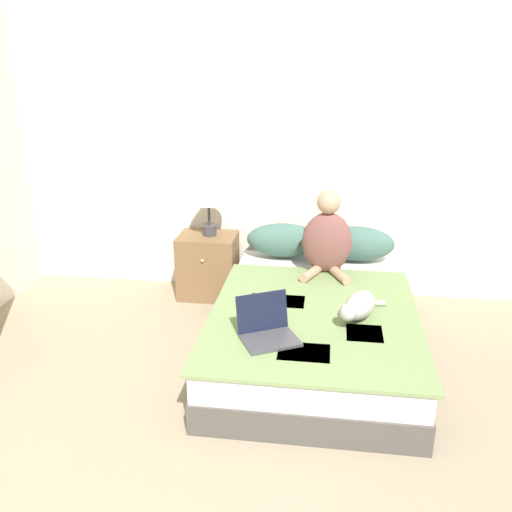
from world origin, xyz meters
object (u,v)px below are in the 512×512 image
pillow_near (284,240)px  person_sitting (327,239)px  nightstand (208,266)px  laptop_open (267,330)px  pillow_far (356,243)px  cat_tabby (358,306)px  bed (314,327)px  table_lamp (208,193)px

pillow_near → person_sitting: size_ratio=0.96×
pillow_near → nightstand: 0.71m
person_sitting → laptop_open: (-0.34, -1.14, -0.22)m
pillow_far → cat_tabby: size_ratio=1.41×
pillow_far → cat_tabby: pillow_far is taller
bed → pillow_far: bearing=71.0°
person_sitting → nightstand: (-1.03, 0.28, -0.39)m
pillow_far → laptop_open: size_ratio=1.48×
pillow_near → laptop_open: bearing=-88.8°
nightstand → pillow_far: bearing=1.2°
bed → pillow_near: bearing=109.0°
cat_tabby → pillow_near: bearing=-126.5°
nightstand → table_lamp: 0.66m
table_lamp → pillow_near: bearing=1.2°
bed → nightstand: 1.29m
table_lamp → bed: bearing=-42.5°
bed → cat_tabby: (0.29, -0.23, 0.29)m
person_sitting → table_lamp: 1.08m
pillow_far → laptop_open: 1.56m
bed → laptop_open: laptop_open is taller
pillow_far → person_sitting: person_sitting is taller
bed → person_sitting: size_ratio=3.14×
laptop_open → table_lamp: bearing=87.4°
bed → laptop_open: (-0.27, -0.56, 0.25)m
pillow_far → nightstand: size_ratio=1.13×
pillow_far → laptop_open: pillow_far is taller
pillow_far → person_sitting: size_ratio=0.96×
pillow_far → pillow_near: bearing=180.0°
pillow_far → table_lamp: size_ratio=1.25×
person_sitting → laptop_open: 1.21m
pillow_far → cat_tabby: 1.11m
cat_tabby → table_lamp: 1.71m
pillow_near → pillow_far: same height
pillow_far → laptop_open: (-0.58, -1.44, -0.09)m
bed → person_sitting: bearing=83.9°
person_sitting → pillow_near: bearing=139.8°
bed → person_sitting: (0.06, 0.57, 0.48)m
bed → table_lamp: bearing=137.5°
person_sitting → cat_tabby: person_sitting is taller
bed → laptop_open: size_ratio=4.87×
cat_tabby → nightstand: size_ratio=0.81×
pillow_near → table_lamp: table_lamp is taller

